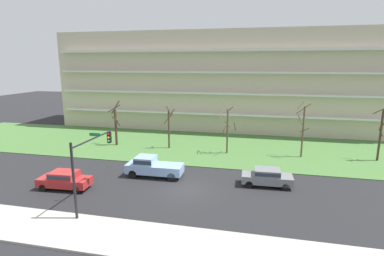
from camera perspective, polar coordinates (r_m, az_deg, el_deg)
ground at (r=26.58m, az=-0.94°, el=-11.61°), size 160.00×160.00×0.00m
sidewalk_curb_near at (r=19.76m, az=-6.75°, el=-20.46°), size 80.00×4.00×0.15m
grass_lawn_strip at (r=39.55m, az=3.82°, el=-3.57°), size 80.00×16.00×0.08m
apartment_building at (r=51.84m, az=6.33°, el=8.82°), size 54.53×12.51×15.64m
tree_far_left at (r=41.00m, az=-14.14°, el=0.62°), size 1.74×1.76×5.95m
tree_left at (r=38.40m, az=-4.34°, el=0.14°), size 1.59×1.30×5.56m
tree_center at (r=36.23m, az=6.64°, el=-0.16°), size 1.92×1.88×5.76m
tree_right at (r=36.72m, az=20.10°, el=-0.26°), size 1.60×1.50×6.45m
tree_far_right at (r=39.07m, az=31.95°, el=-0.82°), size 1.49×1.27×6.06m
sedan_gray_near_left at (r=27.95m, az=13.92°, el=-8.84°), size 4.46×1.96×1.57m
pickup_blue_center_left at (r=29.54m, az=-7.48°, el=-7.13°), size 5.44×2.11×1.95m
sedan_red_center_right at (r=28.75m, az=-22.87°, el=-8.86°), size 4.50×2.06×1.57m
traffic_signal_mast at (r=23.56m, az=-18.79°, el=-5.41°), size 0.90×5.60×5.57m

